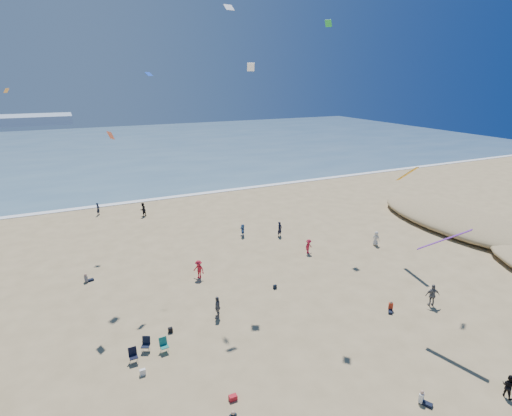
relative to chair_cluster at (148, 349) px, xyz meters
name	(u,v)px	position (x,y,z in m)	size (l,w,h in m)	color
ocean	(103,149)	(4.90, 85.16, -0.47)	(220.00, 100.00, 0.06)	#476B84
surf_line	(136,202)	(4.90, 35.16, -0.46)	(220.00, 1.20, 0.08)	white
standing_flyers	(265,286)	(10.28, 3.61, 0.36)	(31.08, 46.59, 1.91)	slate
seated_group	(295,359)	(8.21, -4.86, -0.08)	(22.13, 29.20, 0.84)	white
chair_cluster	(148,349)	(0.00, 0.00, 0.00)	(2.63, 1.51, 1.00)	black
white_tote	(143,372)	(-0.66, -1.68, -0.30)	(0.35, 0.20, 0.40)	silver
black_backpack	(170,330)	(1.90, 1.84, -0.31)	(0.30, 0.22, 0.38)	black
cooler	(233,398)	(3.57, -5.86, -0.35)	(0.45, 0.30, 0.30)	red
navy_bag	(275,287)	(11.54, 4.17, -0.33)	(0.28, 0.18, 0.34)	black
kites_aloft	(327,117)	(14.83, 2.53, 13.95)	(38.76, 41.38, 28.40)	#E84012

